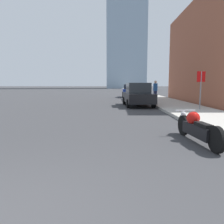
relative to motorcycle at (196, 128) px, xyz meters
The scene contains 6 objects.
sidewalk 36.12m from the motorcycle, 86.50° to the left, with size 3.18×240.00×0.15m.
motorcycle is the anchor object (origin of this frame).
parked_car_black 10.30m from the motorcycle, 93.06° to the left, with size 2.13×4.51×1.72m.
parked_car_blue 21.52m from the motorcycle, 91.00° to the left, with size 1.92×4.06×1.61m.
stop_sign 7.41m from the motorcycle, 68.25° to the left, with size 0.57×0.26×2.20m.
pedestrian 14.48m from the motorcycle, 84.05° to the left, with size 0.36×0.25×1.80m.
Camera 1 is at (1.42, -2.01, 1.60)m, focal length 35.00 mm.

